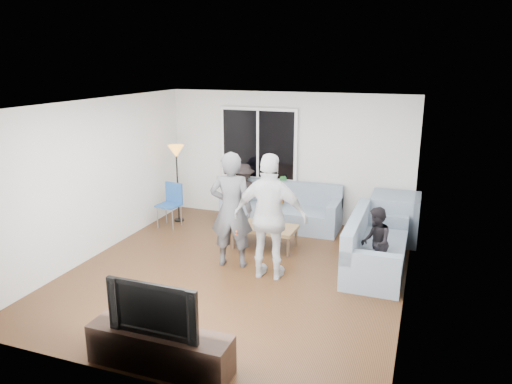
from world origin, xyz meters
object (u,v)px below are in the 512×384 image
at_px(side_chair, 169,206).
at_px(television, 157,306).
at_px(floor_lamp, 178,184).
at_px(spectator_right, 375,243).
at_px(spectator_back, 244,193).
at_px(player_left, 231,210).
at_px(player_right, 270,217).
at_px(coffee_table, 265,237).
at_px(tv_console, 160,349).
at_px(sofa_right_section, 377,243).
at_px(sofa_back_section, 281,206).

relative_size(side_chair, television, 0.83).
bearing_deg(floor_lamp, side_chair, -90.00).
relative_size(spectator_right, spectator_back, 0.90).
bearing_deg(spectator_right, spectator_back, -131.57).
xyz_separation_m(player_left, player_right, (0.71, -0.21, 0.03)).
xyz_separation_m(player_right, television, (-0.41, -2.52, -0.22)).
height_order(coffee_table, tv_console, tv_console).
relative_size(coffee_table, television, 1.07).
distance_m(sofa_right_section, side_chair, 4.12).
distance_m(sofa_back_section, player_right, 2.37).
relative_size(sofa_right_section, coffee_table, 1.82).
bearing_deg(coffee_table, television, -89.22).
height_order(coffee_table, player_left, player_left).
distance_m(sofa_back_section, spectator_right, 2.62).
distance_m(sofa_right_section, spectator_back, 3.14).
bearing_deg(floor_lamp, spectator_right, -17.75).
distance_m(player_left, spectator_right, 2.26).
height_order(sofa_right_section, television, television).
bearing_deg(sofa_back_section, coffee_table, -87.11).
bearing_deg(sofa_right_section, sofa_back_section, 55.16).
bearing_deg(sofa_right_section, spectator_right, -180.00).
relative_size(floor_lamp, spectator_right, 1.43).
xyz_separation_m(sofa_back_section, tv_console, (0.11, -4.77, -0.20)).
height_order(side_chair, tv_console, side_chair).
bearing_deg(player_right, spectator_right, -162.31).
relative_size(sofa_right_section, player_left, 1.08).
height_order(sofa_right_section, spectator_right, spectator_right).
bearing_deg(spectator_back, coffee_table, -67.91).
xyz_separation_m(coffee_table, spectator_right, (1.94, -0.52, 0.34)).
bearing_deg(television, side_chair, 118.59).
height_order(coffee_table, television, television).
bearing_deg(spectator_right, floor_lamp, -117.77).
xyz_separation_m(player_right, tv_console, (-0.41, -2.52, -0.74)).
bearing_deg(sofa_right_section, spectator_back, 63.08).
xyz_separation_m(floor_lamp, tv_console, (2.18, -4.38, -0.56)).
height_order(sofa_back_section, player_left, player_left).
bearing_deg(sofa_right_section, side_chair, 81.31).
height_order(side_chair, spectator_right, spectator_right).
bearing_deg(floor_lamp, sofa_back_section, 10.53).
height_order(spectator_back, television, spectator_back).
bearing_deg(player_left, side_chair, -44.45).
height_order(player_right, television, player_right).
xyz_separation_m(sofa_back_section, side_chair, (-2.07, -0.77, 0.01)).
height_order(player_right, spectator_right, player_right).
height_order(side_chair, player_right, player_right).
bearing_deg(player_left, spectator_back, -84.00).
relative_size(sofa_right_section, spectator_back, 1.66).
distance_m(tv_console, television, 0.52).
relative_size(floor_lamp, player_left, 0.84).
bearing_deg(floor_lamp, tv_console, -63.56).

